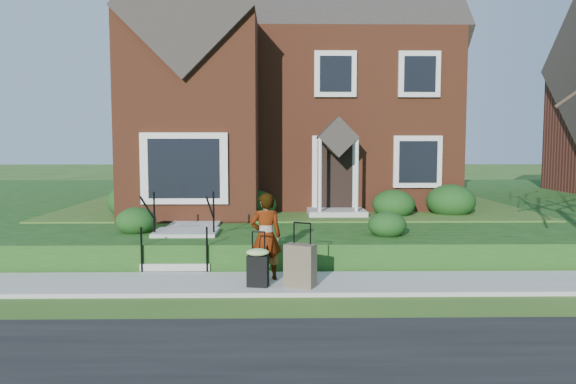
{
  "coord_description": "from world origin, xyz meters",
  "views": [
    {
      "loc": [
        -0.42,
        -10.21,
        2.64
      ],
      "look_at": [
        -0.21,
        2.0,
        1.57
      ],
      "focal_mm": 35.0,
      "sensor_mm": 36.0,
      "label": 1
    }
  ],
  "objects_px": {
    "suitcase_black": "(258,265)",
    "woman": "(266,236)",
    "front_steps": "(183,243)",
    "suitcase_olive": "(300,265)"
  },
  "relations": [
    {
      "from": "suitcase_black",
      "to": "suitcase_olive",
      "type": "xyz_separation_m",
      "value": [
        0.76,
        -0.02,
        -0.0
      ]
    },
    {
      "from": "woman",
      "to": "suitcase_olive",
      "type": "relative_size",
      "value": 1.42
    },
    {
      "from": "front_steps",
      "to": "suitcase_olive",
      "type": "bearing_deg",
      "value": -42.0
    },
    {
      "from": "suitcase_olive",
      "to": "suitcase_black",
      "type": "bearing_deg",
      "value": -156.29
    },
    {
      "from": "suitcase_black",
      "to": "woman",
      "type": "bearing_deg",
      "value": 87.4
    },
    {
      "from": "suitcase_black",
      "to": "suitcase_olive",
      "type": "bearing_deg",
      "value": 9.65
    },
    {
      "from": "woman",
      "to": "suitcase_olive",
      "type": "bearing_deg",
      "value": 129.56
    },
    {
      "from": "suitcase_black",
      "to": "suitcase_olive",
      "type": "height_order",
      "value": "suitcase_olive"
    },
    {
      "from": "front_steps",
      "to": "suitcase_black",
      "type": "relative_size",
      "value": 2.03
    },
    {
      "from": "suitcase_olive",
      "to": "front_steps",
      "type": "bearing_deg",
      "value": 162.86
    }
  ]
}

